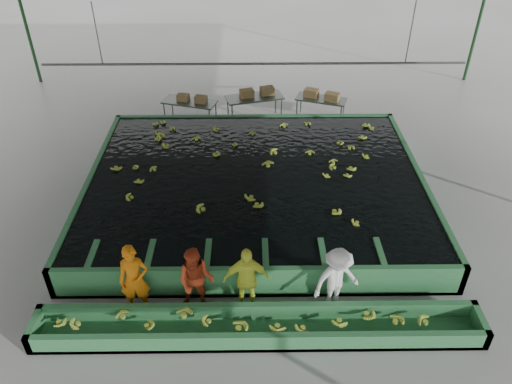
{
  "coord_description": "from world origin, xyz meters",
  "views": [
    {
      "loc": [
        -0.14,
        -10.86,
        9.11
      ],
      "look_at": [
        0.0,
        0.5,
        1.0
      ],
      "focal_mm": 35.0,
      "sensor_mm": 36.0,
      "label": 1
    }
  ],
  "objects_px": {
    "worker_a": "(134,280)",
    "box_stack_right": "(321,98)",
    "worker_c": "(246,280)",
    "packing_table_right": "(320,109)",
    "flotation_tank": "(256,188)",
    "worker_d": "(337,280)",
    "packing_table_mid": "(255,108)",
    "packing_table_left": "(190,112)",
    "sorting_trough": "(258,327)",
    "worker_b": "(196,281)",
    "box_stack_mid": "(257,95)",
    "box_stack_left": "(192,101)"
  },
  "relations": [
    {
      "from": "worker_a",
      "to": "box_stack_right",
      "type": "relative_size",
      "value": 1.37
    },
    {
      "from": "worker_a",
      "to": "worker_c",
      "type": "distance_m",
      "value": 2.53
    },
    {
      "from": "packing_table_right",
      "to": "flotation_tank",
      "type": "bearing_deg",
      "value": -115.76
    },
    {
      "from": "worker_d",
      "to": "worker_c",
      "type": "bearing_deg",
      "value": 160.02
    },
    {
      "from": "worker_a",
      "to": "packing_table_mid",
      "type": "distance_m",
      "value": 10.05
    },
    {
      "from": "flotation_tank",
      "to": "packing_table_left",
      "type": "distance_m",
      "value": 5.65
    },
    {
      "from": "packing_table_mid",
      "to": "sorting_trough",
      "type": "bearing_deg",
      "value": -90.1
    },
    {
      "from": "flotation_tank",
      "to": "worker_b",
      "type": "height_order",
      "value": "worker_b"
    },
    {
      "from": "worker_d",
      "to": "worker_a",
      "type": "bearing_deg",
      "value": 160.02
    },
    {
      "from": "worker_b",
      "to": "packing_table_left",
      "type": "distance_m",
      "value": 9.45
    },
    {
      "from": "worker_c",
      "to": "box_stack_mid",
      "type": "xyz_separation_m",
      "value": [
        0.38,
        9.73,
        0.09
      ]
    },
    {
      "from": "flotation_tank",
      "to": "worker_d",
      "type": "height_order",
      "value": "worker_d"
    },
    {
      "from": "sorting_trough",
      "to": "flotation_tank",
      "type": "bearing_deg",
      "value": 90.0
    },
    {
      "from": "worker_b",
      "to": "box_stack_mid",
      "type": "distance_m",
      "value": 9.85
    },
    {
      "from": "worker_b",
      "to": "packing_table_mid",
      "type": "bearing_deg",
      "value": 87.48
    },
    {
      "from": "packing_table_left",
      "to": "packing_table_right",
      "type": "distance_m",
      "value": 5.06
    },
    {
      "from": "worker_d",
      "to": "packing_table_left",
      "type": "bearing_deg",
      "value": 94.44
    },
    {
      "from": "flotation_tank",
      "to": "packing_table_right",
      "type": "bearing_deg",
      "value": 64.24
    },
    {
      "from": "worker_c",
      "to": "packing_table_right",
      "type": "relative_size",
      "value": 0.94
    },
    {
      "from": "box_stack_left",
      "to": "sorting_trough",
      "type": "bearing_deg",
      "value": -76.98
    },
    {
      "from": "box_stack_mid",
      "to": "box_stack_right",
      "type": "bearing_deg",
      "value": -1.13
    },
    {
      "from": "flotation_tank",
      "to": "worker_d",
      "type": "xyz_separation_m",
      "value": [
        1.8,
        -4.3,
        0.42
      ]
    },
    {
      "from": "box_stack_right",
      "to": "box_stack_left",
      "type": "bearing_deg",
      "value": -176.24
    },
    {
      "from": "worker_d",
      "to": "packing_table_right",
      "type": "xyz_separation_m",
      "value": [
        0.8,
        9.68,
        -0.44
      ]
    },
    {
      "from": "box_stack_left",
      "to": "worker_d",
      "type": "bearing_deg",
      "value": -66.07
    },
    {
      "from": "sorting_trough",
      "to": "box_stack_mid",
      "type": "bearing_deg",
      "value": 89.37
    },
    {
      "from": "sorting_trough",
      "to": "box_stack_left",
      "type": "relative_size",
      "value": 8.68
    },
    {
      "from": "sorting_trough",
      "to": "worker_d",
      "type": "distance_m",
      "value": 2.07
    },
    {
      "from": "sorting_trough",
      "to": "box_stack_left",
      "type": "height_order",
      "value": "box_stack_left"
    },
    {
      "from": "worker_c",
      "to": "packing_table_mid",
      "type": "height_order",
      "value": "worker_c"
    },
    {
      "from": "worker_a",
      "to": "worker_b",
      "type": "relative_size",
      "value": 1.05
    },
    {
      "from": "sorting_trough",
      "to": "worker_d",
      "type": "bearing_deg",
      "value": 23.95
    },
    {
      "from": "sorting_trough",
      "to": "worker_c",
      "type": "height_order",
      "value": "worker_c"
    },
    {
      "from": "worker_b",
      "to": "worker_c",
      "type": "relative_size",
      "value": 0.98
    },
    {
      "from": "box_stack_left",
      "to": "worker_a",
      "type": "bearing_deg",
      "value": -92.74
    },
    {
      "from": "worker_a",
      "to": "box_stack_left",
      "type": "bearing_deg",
      "value": 79.13
    },
    {
      "from": "sorting_trough",
      "to": "worker_b",
      "type": "bearing_deg",
      "value": 150.27
    },
    {
      "from": "packing_table_left",
      "to": "box_stack_mid",
      "type": "relative_size",
      "value": 1.54
    },
    {
      "from": "worker_a",
      "to": "worker_c",
      "type": "height_order",
      "value": "worker_a"
    },
    {
      "from": "sorting_trough",
      "to": "packing_table_mid",
      "type": "distance_m",
      "value": 10.44
    },
    {
      "from": "sorting_trough",
      "to": "box_stack_mid",
      "type": "relative_size",
      "value": 7.52
    },
    {
      "from": "sorting_trough",
      "to": "packing_table_right",
      "type": "bearing_deg",
      "value": 76.09
    },
    {
      "from": "sorting_trough",
      "to": "packing_table_right",
      "type": "height_order",
      "value": "packing_table_right"
    },
    {
      "from": "sorting_trough",
      "to": "packing_table_left",
      "type": "height_order",
      "value": "packing_table_left"
    },
    {
      "from": "flotation_tank",
      "to": "box_stack_right",
      "type": "height_order",
      "value": "box_stack_right"
    },
    {
      "from": "flotation_tank",
      "to": "box_stack_left",
      "type": "xyz_separation_m",
      "value": [
        -2.35,
        5.05,
        0.48
      ]
    },
    {
      "from": "worker_c",
      "to": "worker_d",
      "type": "bearing_deg",
      "value": -4.06
    },
    {
      "from": "sorting_trough",
      "to": "worker_a",
      "type": "relative_size",
      "value": 5.33
    },
    {
      "from": "worker_a",
      "to": "packing_table_right",
      "type": "relative_size",
      "value": 0.98
    },
    {
      "from": "flotation_tank",
      "to": "box_stack_left",
      "type": "height_order",
      "value": "box_stack_left"
    }
  ]
}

